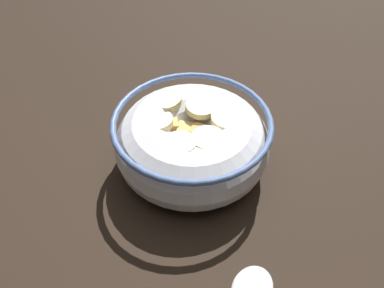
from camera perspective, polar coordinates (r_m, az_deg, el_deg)
The scene contains 2 objects.
ground_plane at distance 43.20cm, azimuth 0.00°, elevation -3.72°, with size 138.64×138.64×2.00cm, color black.
cereal_bowl at distance 39.95cm, azimuth -0.01°, elevation 0.44°, with size 15.45×15.45×6.47cm.
Camera 1 is at (-10.02, 26.35, 31.73)cm, focal length 37.79 mm.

